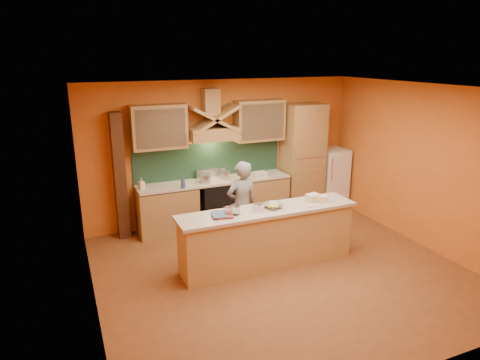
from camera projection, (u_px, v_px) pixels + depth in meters
name	position (u px, v px, depth m)	size (l,w,h in m)	color
floor	(281.00, 271.00, 6.68)	(5.50, 5.00, 0.01)	brown
ceiling	(287.00, 89.00, 5.89)	(5.50, 5.00, 0.01)	white
wall_back	(223.00, 151.00, 8.49)	(5.50, 0.02, 2.80)	orange
wall_front	(410.00, 257.00, 4.08)	(5.50, 0.02, 2.80)	orange
wall_left	(87.00, 211.00, 5.25)	(0.02, 5.00, 2.80)	orange
wall_right	(425.00, 167.00, 7.32)	(0.02, 5.00, 2.80)	orange
base_cabinet_left	(167.00, 211.00, 8.03)	(1.10, 0.60, 0.86)	#A57D4B
base_cabinet_right	(259.00, 198.00, 8.75)	(1.10, 0.60, 0.86)	#A57D4B
counter_top	(215.00, 181.00, 8.26)	(3.00, 0.62, 0.04)	beige
stove	(215.00, 203.00, 8.38)	(0.60, 0.58, 0.90)	black
backsplash	(209.00, 160.00, 8.41)	(3.00, 0.03, 0.70)	#193728
range_hood	(213.00, 134.00, 8.04)	(0.92, 0.50, 0.24)	#A57D4B
hood_chimney	(210.00, 102.00, 7.96)	(0.30, 0.30, 0.50)	#A57D4B
upper_cabinet_left	(159.00, 127.00, 7.68)	(1.00, 0.35, 0.80)	#A57D4B
upper_cabinet_right	(259.00, 120.00, 8.43)	(1.00, 0.35, 0.80)	#A57D4B
pantry_column	(302.00, 159.00, 8.92)	(0.80, 0.60, 2.30)	#A57D4B
fridge	(331.00, 178.00, 9.34)	(0.58, 0.60, 1.30)	white
trim_column_left	(120.00, 176.00, 7.66)	(0.20, 0.30, 2.30)	#472816
island_body	(267.00, 239.00, 6.79)	(2.80, 0.55, 0.88)	tan
island_top	(268.00, 210.00, 6.65)	(2.90, 0.62, 0.05)	beige
person	(242.00, 205.00, 7.32)	(0.56, 0.37, 1.55)	gray
pot_large	(205.00, 179.00, 8.10)	(0.21, 0.21, 0.16)	#AEAFB5
pot_small	(225.00, 176.00, 8.31)	(0.20, 0.20, 0.15)	#BBBAC1
soap_bottle_a	(141.00, 183.00, 7.68)	(0.09, 0.10, 0.21)	silver
soap_bottle_b	(183.00, 182.00, 7.73)	(0.09, 0.09, 0.23)	#324D8A
bowl_back	(259.00, 175.00, 8.48)	(0.24, 0.24, 0.07)	silver
dish_rack	(260.00, 174.00, 8.50)	(0.25, 0.20, 0.09)	silver
book_lower	(215.00, 215.00, 6.34)	(0.25, 0.34, 0.03)	#AC413D
book_upper	(212.00, 215.00, 6.30)	(0.20, 0.28, 0.02)	#40648E
jar_large	(235.00, 210.00, 6.40)	(0.14, 0.14, 0.15)	silver
jar_small	(228.00, 211.00, 6.34)	(0.11, 0.11, 0.14)	silver
kitchen_scale	(258.00, 208.00, 6.54)	(0.13, 0.13, 0.11)	white
mixing_bowl	(273.00, 206.00, 6.68)	(0.29, 0.29, 0.07)	white
cloth	(313.00, 205.00, 6.80)	(0.22, 0.16, 0.01)	beige
grocery_bag_a	(313.00, 198.00, 6.94)	(0.21, 0.17, 0.13)	beige
grocery_bag_b	(322.00, 199.00, 6.94)	(0.17, 0.14, 0.11)	#EEE5C4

